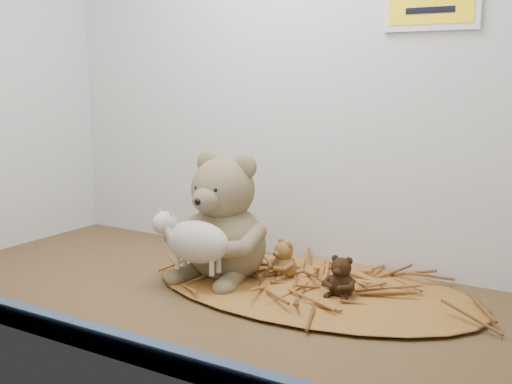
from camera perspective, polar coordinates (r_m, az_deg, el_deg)
The scene contains 7 objects.
alcove_shell at distance 121.71cm, azimuth -1.75°, elevation 12.64°, with size 120.40×60.20×90.40cm.
front_rail at distance 99.95cm, azimuth -13.84°, elevation -12.52°, with size 119.28×2.20×3.60cm, color #3E5677.
straw_bed at distance 122.57cm, azimuth 4.94°, elevation -8.49°, with size 65.47×38.02×1.27cm, color brown.
main_teddy at distance 126.25cm, azimuth -2.79°, elevation -2.22°, with size 20.45×21.59×25.36cm, color olive, non-canonical shape.
toy_lamb at distance 119.77cm, azimuth -5.22°, elevation -4.43°, with size 17.12×10.45×11.06cm, color beige, non-canonical shape.
mini_teddy_tan at distance 126.13cm, azimuth 2.55°, elevation -5.81°, with size 6.08×6.42×7.54cm, color olive, non-canonical shape.
mini_teddy_brown at distance 116.58cm, azimuth 7.60°, elevation -7.28°, with size 6.02×6.35×7.46cm, color black, non-canonical shape.
Camera 1 is at (66.46, -92.84, 40.17)cm, focal length 45.00 mm.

